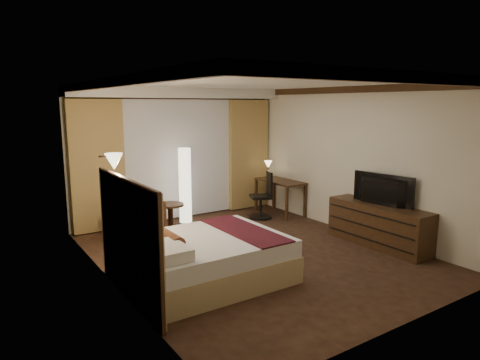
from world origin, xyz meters
TOP-DOWN VIEW (x-y plane):
  - floor at (0.00, 0.00)m, footprint 4.50×5.50m
  - ceiling at (0.00, 0.00)m, footprint 4.50×5.50m
  - back_wall at (0.00, 2.75)m, footprint 4.50×0.02m
  - left_wall at (-2.25, 0.00)m, footprint 0.02×5.50m
  - right_wall at (2.25, 0.00)m, footprint 0.02×5.50m
  - crown_molding at (0.00, 0.00)m, footprint 4.50×5.50m
  - soffit at (0.00, 2.50)m, footprint 4.50×0.50m
  - curtain_sheer at (0.00, 2.67)m, footprint 2.48×0.04m
  - curtain_left_drape at (-1.70, 2.61)m, footprint 1.00×0.14m
  - curtain_right_drape at (1.70, 2.61)m, footprint 1.00×0.14m
  - wall_sconce at (-2.09, 0.32)m, footprint 0.24×0.24m
  - bed at (-1.15, -0.49)m, footprint 2.08×1.63m
  - headboard at (-2.20, -0.49)m, footprint 0.12×1.93m
  - armchair at (-1.35, 1.67)m, footprint 0.97×0.99m
  - side_table at (-0.63, 1.80)m, footprint 0.50×0.50m
  - floor_lamp at (-0.12, 2.18)m, footprint 0.33×0.33m
  - desk at (1.95, 1.75)m, footprint 0.55×1.17m
  - desk_lamp at (1.95, 2.19)m, footprint 0.18×0.18m
  - office_chair at (1.39, 1.70)m, footprint 0.64×0.64m
  - dresser at (2.00, -0.84)m, footprint 0.50×1.84m
  - television at (1.97, -0.84)m, footprint 0.77×1.17m

SIDE VIEW (x-z plane):
  - floor at x=0.00m, z-range -0.01..0.01m
  - side_table at x=-0.63m, z-range 0.00..0.56m
  - bed at x=-1.15m, z-range 0.00..0.61m
  - dresser at x=2.00m, z-range 0.00..0.71m
  - desk at x=1.95m, z-range 0.00..0.75m
  - armchair at x=-1.35m, z-range 0.00..0.79m
  - office_chair at x=1.39m, z-range 0.00..1.00m
  - headboard at x=-2.20m, z-range 0.00..1.50m
  - floor_lamp at x=-0.12m, z-range 0.00..1.55m
  - desk_lamp at x=1.95m, z-range 0.75..1.09m
  - television at x=1.97m, z-range 0.96..1.10m
  - curtain_sheer at x=0.00m, z-range 0.02..2.48m
  - curtain_left_drape at x=-1.70m, z-range 0.02..2.48m
  - curtain_right_drape at x=1.70m, z-range 0.02..2.48m
  - back_wall at x=0.00m, z-range 0.00..2.70m
  - left_wall at x=-2.25m, z-range 0.00..2.70m
  - right_wall at x=2.25m, z-range 0.00..2.70m
  - wall_sconce at x=-2.09m, z-range 1.50..1.74m
  - soffit at x=0.00m, z-range 2.50..2.70m
  - crown_molding at x=0.00m, z-range 2.58..2.70m
  - ceiling at x=0.00m, z-range 2.70..2.71m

